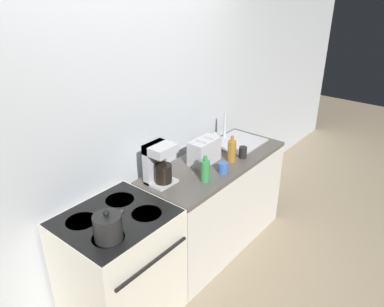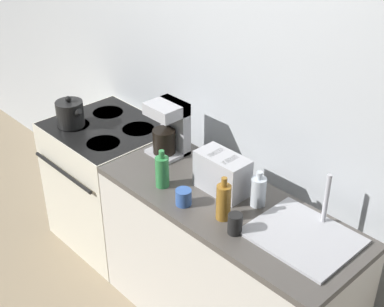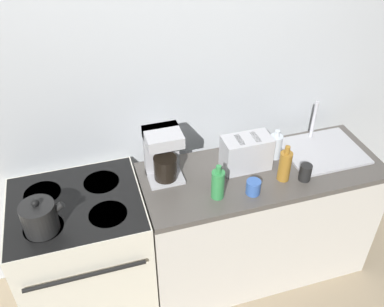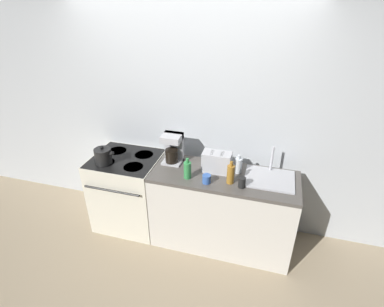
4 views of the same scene
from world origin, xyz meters
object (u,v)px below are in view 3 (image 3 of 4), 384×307
at_px(coffee_maker, 163,153).
at_px(cup_black, 305,172).
at_px(kettle, 40,217).
at_px(stove, 86,254).
at_px(toaster, 246,153).
at_px(cup_blue, 253,187).
at_px(bottle_green, 218,184).
at_px(bottle_amber, 285,166).
at_px(bottle_clear, 275,146).

xyz_separation_m(coffee_maker, cup_black, (0.78, -0.28, -0.12)).
height_order(kettle, coffee_maker, coffee_maker).
height_order(kettle, cup_black, kettle).
relative_size(kettle, cup_black, 2.15).
bearing_deg(stove, kettle, -138.29).
relative_size(toaster, cup_blue, 3.38).
relative_size(coffee_maker, cup_blue, 3.81).
relative_size(kettle, toaster, 0.77).
relative_size(bottle_green, bottle_amber, 0.93).
xyz_separation_m(bottle_clear, cup_blue, (-0.26, -0.27, -0.04)).
relative_size(stove, bottle_green, 4.10).
xyz_separation_m(kettle, cup_black, (1.48, -0.04, -0.03)).
relative_size(stove, coffee_maker, 2.74).
bearing_deg(kettle, cup_black, -1.51).
bearing_deg(bottle_clear, kettle, -171.44).
bearing_deg(kettle, bottle_green, -1.67).
bearing_deg(cup_blue, bottle_amber, 15.99).
xyz_separation_m(coffee_maker, bottle_clear, (0.71, -0.03, -0.08)).
distance_m(bottle_green, bottle_amber, 0.42).
bearing_deg(toaster, cup_black, -36.19).
bearing_deg(coffee_maker, kettle, -161.23).
bearing_deg(kettle, bottle_clear, 8.56).
height_order(toaster, cup_blue, toaster).
bearing_deg(cup_black, bottle_green, 178.77).
bearing_deg(cup_black, stove, 171.83).
distance_m(stove, bottle_green, 0.95).
relative_size(bottle_green, cup_blue, 2.55).
bearing_deg(bottle_clear, coffee_maker, 177.83).
xyz_separation_m(kettle, bottle_clear, (1.41, 0.21, -0.00)).
distance_m(toaster, bottle_clear, 0.22).
relative_size(kettle, coffee_maker, 0.68).
relative_size(kettle, bottle_clear, 1.13).
height_order(stove, bottle_green, bottle_green).
xyz_separation_m(stove, cup_blue, (0.98, -0.21, 0.48)).
height_order(bottle_amber, cup_blue, bottle_amber).
height_order(kettle, bottle_amber, bottle_amber).
relative_size(stove, kettle, 4.00).
distance_m(bottle_clear, cup_blue, 0.38).
height_order(kettle, toaster, toaster).
xyz_separation_m(kettle, cup_blue, (1.15, -0.06, -0.04)).
distance_m(bottle_green, cup_black, 0.54).
bearing_deg(bottle_amber, kettle, -179.86).
relative_size(toaster, coffee_maker, 0.89).
distance_m(stove, toaster, 1.16).
relative_size(kettle, bottle_green, 1.02).
height_order(bottle_green, bottle_amber, bottle_amber).
relative_size(bottle_clear, cup_blue, 2.31).
bearing_deg(bottle_green, cup_blue, -8.98).
height_order(coffee_maker, bottle_amber, coffee_maker).
bearing_deg(cup_black, bottle_amber, 160.16).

